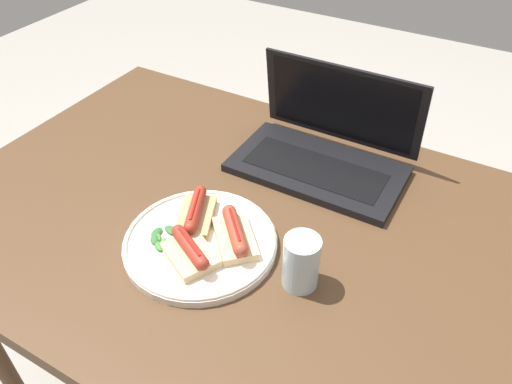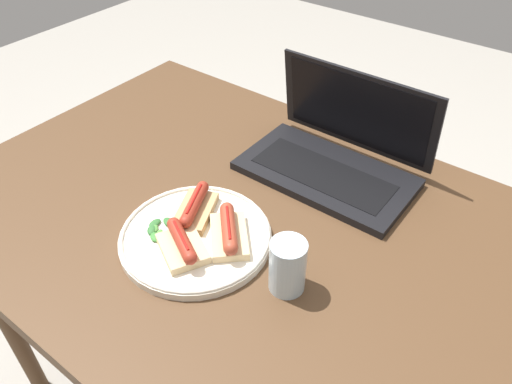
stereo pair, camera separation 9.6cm
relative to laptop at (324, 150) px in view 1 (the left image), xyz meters
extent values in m
cube|color=#4C331E|center=(0.02, -0.24, -0.06)|extent=(1.42, 0.84, 0.04)
cylinder|color=#4C331E|center=(-0.60, 0.09, -0.44)|extent=(0.04, 0.04, 0.72)
cube|color=black|center=(0.00, -0.03, -0.03)|extent=(0.37, 0.20, 0.02)
cube|color=black|center=(0.00, -0.05, -0.02)|extent=(0.30, 0.11, 0.00)
cube|color=black|center=(0.00, 0.08, 0.07)|extent=(0.37, 0.03, 0.19)
cube|color=black|center=(0.00, 0.08, 0.07)|extent=(0.33, 0.02, 0.17)
cylinder|color=silver|center=(-0.09, -0.35, -0.03)|extent=(0.29, 0.29, 0.02)
torus|color=silver|center=(-0.09, -0.35, -0.02)|extent=(0.28, 0.28, 0.01)
cube|color=#D6B784|center=(-0.08, -0.39, -0.02)|extent=(0.12, 0.11, 0.02)
cylinder|color=maroon|center=(-0.08, -0.39, 0.00)|extent=(0.09, 0.06, 0.02)
sphere|color=maroon|center=(-0.04, -0.41, 0.00)|extent=(0.02, 0.02, 0.02)
sphere|color=maroon|center=(-0.12, -0.37, 0.00)|extent=(0.02, 0.02, 0.02)
cylinder|color=red|center=(-0.08, -0.39, 0.02)|extent=(0.07, 0.04, 0.01)
cube|color=#D6B784|center=(-0.04, -0.32, -0.02)|extent=(0.13, 0.13, 0.02)
cylinder|color=#9E3D28|center=(-0.04, -0.32, 0.01)|extent=(0.09, 0.09, 0.03)
sphere|color=#9E3D28|center=(-0.07, -0.28, 0.01)|extent=(0.03, 0.03, 0.03)
sphere|color=#9E3D28|center=(0.00, -0.36, 0.01)|extent=(0.03, 0.03, 0.03)
cylinder|color=red|center=(-0.04, -0.32, 0.02)|extent=(0.06, 0.07, 0.01)
cube|color=tan|center=(-0.13, -0.31, -0.02)|extent=(0.10, 0.13, 0.02)
cylinder|color=maroon|center=(-0.13, -0.31, 0.00)|extent=(0.06, 0.10, 0.02)
sphere|color=maroon|center=(-0.15, -0.26, 0.00)|extent=(0.02, 0.02, 0.02)
sphere|color=maroon|center=(-0.11, -0.35, 0.00)|extent=(0.02, 0.02, 0.02)
cylinder|color=red|center=(-0.13, -0.31, 0.02)|extent=(0.04, 0.08, 0.01)
ellipsoid|color=#4C8E3D|center=(-0.13, -0.39, -0.02)|extent=(0.02, 0.03, 0.01)
ellipsoid|color=#4C8E3D|center=(-0.15, -0.39, -0.02)|extent=(0.01, 0.02, 0.01)
ellipsoid|color=#2D662D|center=(-0.17, -0.37, -0.02)|extent=(0.02, 0.03, 0.01)
ellipsoid|color=#4C8E3D|center=(-0.17, -0.38, -0.02)|extent=(0.03, 0.03, 0.01)
ellipsoid|color=#709E4C|center=(-0.13, -0.37, -0.02)|extent=(0.02, 0.03, 0.01)
ellipsoid|color=#4C8E3D|center=(-0.15, -0.40, -0.02)|extent=(0.02, 0.01, 0.00)
ellipsoid|color=#387A33|center=(-0.15, -0.40, -0.02)|extent=(0.03, 0.03, 0.01)
ellipsoid|color=#2D662D|center=(-0.16, -0.36, -0.02)|extent=(0.03, 0.03, 0.01)
ellipsoid|color=#2D662D|center=(-0.17, -0.39, -0.02)|extent=(0.03, 0.03, 0.01)
cylinder|color=silver|center=(0.10, -0.33, 0.01)|extent=(0.06, 0.06, 0.10)
camera|label=1|loc=(0.32, -0.86, 0.64)|focal=35.00mm
camera|label=2|loc=(0.40, -0.81, 0.64)|focal=35.00mm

